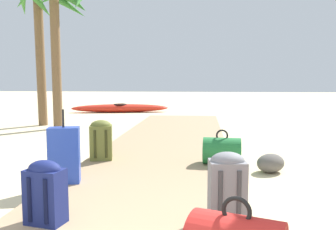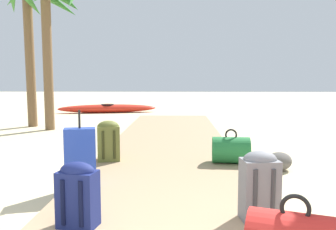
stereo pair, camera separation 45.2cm
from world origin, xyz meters
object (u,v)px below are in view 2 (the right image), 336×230
at_px(palm_tree_near_left, 44,2).
at_px(suitcase_blue, 80,156).
at_px(backpack_navy, 78,193).
at_px(kayak, 108,108).
at_px(backpack_olive, 108,140).
at_px(backpack_grey, 259,184).
at_px(duffel_bag_green, 231,150).

bearing_deg(palm_tree_near_left, suitcase_blue, -65.91).
bearing_deg(backpack_navy, kayak, 100.10).
bearing_deg(palm_tree_near_left, backpack_olive, -58.48).
distance_m(backpack_olive, backpack_navy, 2.23).
bearing_deg(palm_tree_near_left, backpack_grey, -55.93).
xyz_separation_m(backpack_grey, duffel_bag_green, (0.07, 1.95, -0.12)).
height_order(suitcase_blue, backpack_olive, suitcase_blue).
bearing_deg(backpack_grey, duffel_bag_green, 88.05).
relative_size(backpack_olive, palm_tree_near_left, 0.15).
bearing_deg(kayak, backpack_grey, -72.16).
bearing_deg(kayak, backpack_olive, -78.57).
bearing_deg(suitcase_blue, palm_tree_near_left, 114.09).
xyz_separation_m(backpack_grey, backpack_navy, (-1.42, -0.16, -0.03)).
distance_m(backpack_olive, kayak, 8.15).
distance_m(suitcase_blue, backpack_grey, 1.93).
distance_m(backpack_olive, duffel_bag_green, 1.69).
distance_m(backpack_grey, kayak, 10.56).
height_order(backpack_grey, backpack_navy, backpack_grey).
bearing_deg(backpack_grey, palm_tree_near_left, 124.07).
height_order(backpack_navy, palm_tree_near_left, palm_tree_near_left).
xyz_separation_m(backpack_navy, palm_tree_near_left, (-2.37, 5.76, 2.66)).
relative_size(suitcase_blue, kayak, 0.22).
distance_m(suitcase_blue, palm_tree_near_left, 5.75).
height_order(suitcase_blue, palm_tree_near_left, palm_tree_near_left).
distance_m(backpack_grey, palm_tree_near_left, 7.25).
height_order(backpack_olive, palm_tree_near_left, palm_tree_near_left).
relative_size(backpack_olive, duffel_bag_green, 1.08).
bearing_deg(duffel_bag_green, backpack_grey, -91.95).
distance_m(duffel_bag_green, backpack_navy, 2.58).
relative_size(backpack_grey, backpack_olive, 1.01).
relative_size(backpack_grey, palm_tree_near_left, 0.15).
bearing_deg(suitcase_blue, backpack_olive, 86.13).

